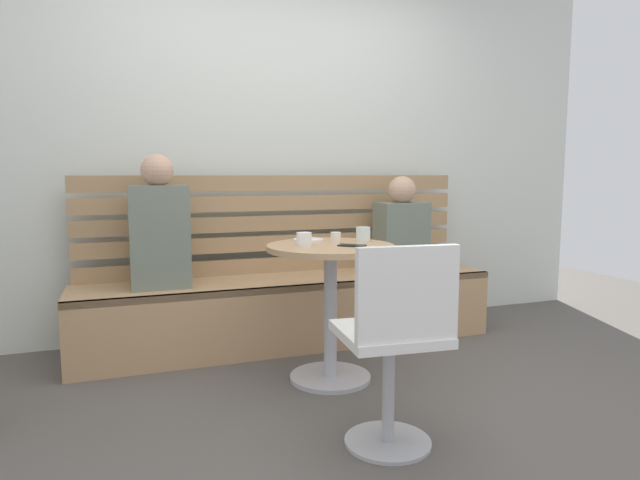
{
  "coord_description": "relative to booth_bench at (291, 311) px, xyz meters",
  "views": [
    {
      "loc": [
        -1.02,
        -2.15,
        1.11
      ],
      "look_at": [
        0.01,
        0.66,
        0.75
      ],
      "focal_mm": 30.63,
      "sensor_mm": 36.0,
      "label": 1
    }
  ],
  "objects": [
    {
      "name": "ground",
      "position": [
        0.0,
        -1.2,
        -0.22
      ],
      "size": [
        8.0,
        8.0,
        0.0
      ],
      "primitive_type": "plane",
      "color": "#514C47"
    },
    {
      "name": "white_chair",
      "position": [
        -0.02,
        -1.49,
        0.24
      ],
      "size": [
        0.43,
        0.43,
        0.85
      ],
      "color": "#ADADB2",
      "rests_on": "ground"
    },
    {
      "name": "person_adult",
      "position": [
        -0.81,
        -0.01,
        0.57
      ],
      "size": [
        0.34,
        0.22,
        0.79
      ],
      "color": "slate",
      "rests_on": "booth_bench"
    },
    {
      "name": "cup_espresso_small",
      "position": [
        0.09,
        -0.58,
        0.55
      ],
      "size": [
        0.06,
        0.06,
        0.05
      ],
      "primitive_type": "cylinder",
      "color": "silver",
      "rests_on": "cafe_table"
    },
    {
      "name": "plate_small",
      "position": [
        -0.04,
        -0.48,
        0.52
      ],
      "size": [
        0.17,
        0.17,
        0.01
      ],
      "primitive_type": "cylinder",
      "color": "white",
      "rests_on": "cafe_table"
    },
    {
      "name": "cup_ceramic_white",
      "position": [
        -0.13,
        -0.67,
        0.55
      ],
      "size": [
        0.08,
        0.08,
        0.07
      ],
      "primitive_type": "cylinder",
      "color": "white",
      "rests_on": "cafe_table"
    },
    {
      "name": "booth_bench",
      "position": [
        0.0,
        0.0,
        0.0
      ],
      "size": [
        2.7,
        0.52,
        0.44
      ],
      "color": "tan",
      "rests_on": "ground"
    },
    {
      "name": "cafe_table",
      "position": [
        0.02,
        -0.68,
        0.3
      ],
      "size": [
        0.68,
        0.68,
        0.74
      ],
      "color": "#ADADB2",
      "rests_on": "ground"
    },
    {
      "name": "person_child_left",
      "position": [
        0.81,
        -0.0,
        0.51
      ],
      "size": [
        0.34,
        0.22,
        0.66
      ],
      "color": "slate",
      "rests_on": "booth_bench"
    },
    {
      "name": "back_wall",
      "position": [
        0.0,
        0.44,
        1.23
      ],
      "size": [
        5.2,
        0.1,
        2.9
      ],
      "primitive_type": "cube",
      "color": "silver",
      "rests_on": "ground"
    },
    {
      "name": "phone_on_table",
      "position": [
        0.1,
        -0.77,
        0.52
      ],
      "size": [
        0.15,
        0.14,
        0.01
      ],
      "primitive_type": "cube",
      "rotation": [
        0.0,
        0.0,
        0.89
      ],
      "color": "black",
      "rests_on": "cafe_table"
    },
    {
      "name": "booth_backrest",
      "position": [
        0.0,
        0.24,
        0.56
      ],
      "size": [
        2.65,
        0.04,
        0.66
      ],
      "color": "#A68157",
      "rests_on": "booth_bench"
    },
    {
      "name": "cup_glass_short",
      "position": [
        0.24,
        -0.6,
        0.56
      ],
      "size": [
        0.08,
        0.08,
        0.08
      ],
      "primitive_type": "cylinder",
      "color": "silver",
      "rests_on": "cafe_table"
    }
  ]
}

